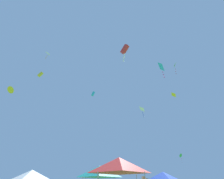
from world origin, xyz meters
TOP-DOWN VIEW (x-y plane):
  - canopy_tent_red at (1.17, 7.31)m, footprint 3.49×3.49m
  - canopy_tent_teal at (-0.43, 12.91)m, footprint 3.42×3.42m
  - canopy_tent_white at (-6.65, 10.98)m, footprint 2.90×2.90m
  - canopy_tent_blue at (5.84, 11.51)m, footprint 2.81×2.81m
  - kite_cyan_box at (-2.95, 29.49)m, footprint 0.82×0.51m
  - kite_lime_delta at (14.26, 20.37)m, footprint 0.82×1.31m
  - kite_yellow_diamond at (16.93, 29.21)m, footprint 1.31×1.23m
  - kite_white_delta at (-9.51, 14.62)m, footprint 0.98×1.04m
  - kite_white_diamond at (7.87, 25.72)m, footprint 1.22×1.12m
  - kite_red_box at (2.28, 8.99)m, footprint 1.16×1.10m
  - kite_cyan_diamond at (8.45, 13.24)m, footprint 0.78×0.99m
  - kite_yellow_box at (-16.49, 29.09)m, footprint 1.38×0.78m
  - kite_yellow_delta at (-17.23, 20.78)m, footprint 1.62×1.41m
  - kite_green_delta at (14.86, 27.29)m, footprint 0.86×0.78m

SIDE VIEW (x-z plane):
  - canopy_tent_blue at x=5.84m, z-range 1.05..4.06m
  - canopy_tent_white at x=-6.65m, z-range 1.08..4.18m
  - canopy_tent_teal at x=-0.43m, z-range 1.28..4.93m
  - canopy_tent_red at x=1.17m, z-range 1.30..5.03m
  - kite_green_delta at x=14.86m, z-range 6.13..7.71m
  - kite_white_diamond at x=7.87m, z-range 14.55..16.94m
  - kite_red_box at x=2.28m, z-range 15.19..17.98m
  - kite_yellow_delta at x=-17.23m, z-range 16.48..17.61m
  - kite_cyan_diamond at x=8.45m, z-range 15.91..18.79m
  - kite_white_delta at x=-9.51m, z-range 19.72..21.38m
  - kite_cyan_box at x=-2.95m, z-range 20.70..21.85m
  - kite_yellow_diamond at x=16.93m, z-range 20.97..21.79m
  - kite_lime_delta at x=14.26m, z-range 22.22..24.85m
  - kite_yellow_box at x=-16.49m, z-range 25.58..26.98m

